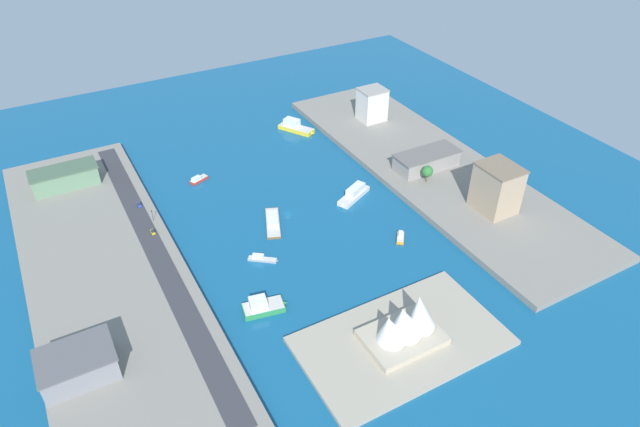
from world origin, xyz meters
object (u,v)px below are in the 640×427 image
at_px(terminal_long_green, 65,177).
at_px(apartment_midrise_tan, 497,188).
at_px(water_taxi_orange, 400,237).
at_px(yacht_sleek_gray, 261,258).
at_px(traffic_light_waterfront, 152,214).
at_px(opera_landmark, 405,324).
at_px(ferry_white_commuter, 354,194).
at_px(ferry_yellow_fast, 295,127).
at_px(ferry_green_doubledeck, 262,306).
at_px(barge_flat_brown, 273,221).
at_px(carpark_squat_concrete, 427,160).
at_px(warehouse_low_gray, 78,364).
at_px(tugboat_red, 199,179).
at_px(taxi_yellow_cab, 153,232).
at_px(hotel_broad_white, 372,104).
at_px(hatchback_blue, 139,204).

bearing_deg(terminal_long_green, apartment_midrise_tan, 145.62).
height_order(water_taxi_orange, yacht_sleek_gray, yacht_sleek_gray).
bearing_deg(traffic_light_waterfront, opera_landmark, 117.69).
height_order(water_taxi_orange, ferry_white_commuter, ferry_white_commuter).
height_order(ferry_yellow_fast, ferry_green_doubledeck, ferry_yellow_fast).
height_order(ferry_green_doubledeck, barge_flat_brown, ferry_green_doubledeck).
distance_m(yacht_sleek_gray, carpark_squat_concrete, 124.90).
bearing_deg(water_taxi_orange, warehouse_low_gray, 4.44).
bearing_deg(apartment_midrise_tan, warehouse_low_gray, 1.76).
bearing_deg(ferry_green_doubledeck, traffic_light_waterfront, -73.76).
distance_m(tugboat_red, yacht_sleek_gray, 84.52).
relative_size(ferry_green_doubledeck, taxi_yellow_cab, 4.92).
bearing_deg(barge_flat_brown, ferry_yellow_fast, -123.27).
height_order(warehouse_low_gray, opera_landmark, opera_landmark).
bearing_deg(tugboat_red, apartment_midrise_tan, 139.82).
bearing_deg(warehouse_low_gray, hotel_broad_white, -149.30).
xyz_separation_m(yacht_sleek_gray, apartment_midrise_tan, (-126.58, 25.00, 15.44)).
height_order(tugboat_red, hotel_broad_white, hotel_broad_white).
xyz_separation_m(yacht_sleek_gray, traffic_light_waterfront, (38.29, -53.92, 6.51)).
xyz_separation_m(hotel_broad_white, carpark_squat_concrete, (6.42, 70.46, -6.19)).
height_order(ferry_yellow_fast, taxi_yellow_cab, ferry_yellow_fast).
bearing_deg(taxi_yellow_cab, ferry_white_commuter, 170.80).
xyz_separation_m(tugboat_red, apartment_midrise_tan, (-129.64, 109.46, 15.36)).
bearing_deg(hatchback_blue, water_taxi_orange, 140.99).
xyz_separation_m(ferry_green_doubledeck, tugboat_red, (-10.39, -115.84, -1.19)).
height_order(water_taxi_orange, ferry_yellow_fast, ferry_yellow_fast).
relative_size(water_taxi_orange, opera_landmark, 0.31).
xyz_separation_m(barge_flat_brown, opera_landmark, (-12.12, 101.48, 9.59)).
relative_size(taxi_yellow_cab, traffic_light_waterfront, 0.66).
distance_m(yacht_sleek_gray, opera_landmark, 82.57).
xyz_separation_m(yacht_sleek_gray, opera_landmark, (-30.04, 76.31, 9.53)).
bearing_deg(tugboat_red, ferry_yellow_fast, -159.22).
xyz_separation_m(yacht_sleek_gray, terminal_long_green, (72.69, -111.35, 7.85)).
relative_size(traffic_light_waterfront, opera_landmark, 0.20).
height_order(ferry_green_doubledeck, tugboat_red, ferry_green_doubledeck).
bearing_deg(carpark_squat_concrete, water_taxi_orange, 41.97).
distance_m(water_taxi_orange, ferry_green_doubledeck, 84.07).
relative_size(ferry_white_commuter, barge_flat_brown, 0.91).
distance_m(ferry_yellow_fast, terminal_long_green, 149.55).
xyz_separation_m(yacht_sleek_gray, taxi_yellow_cab, (41.55, -42.85, 3.12)).
relative_size(apartment_midrise_tan, hatchback_blue, 5.67).
height_order(yacht_sleek_gray, opera_landmark, opera_landmark).
xyz_separation_m(ferry_yellow_fast, yacht_sleek_gray, (76.68, 114.73, -1.53)).
relative_size(water_taxi_orange, hatchback_blue, 2.11).
bearing_deg(ferry_yellow_fast, tugboat_red, 20.78).
xyz_separation_m(barge_flat_brown, taxi_yellow_cab, (59.47, -17.69, 3.17)).
height_order(barge_flat_brown, carpark_squat_concrete, carpark_squat_concrete).
bearing_deg(ferry_green_doubledeck, yacht_sleek_gray, -113.20).
distance_m(hotel_broad_white, hatchback_blue, 171.94).
height_order(terminal_long_green, hotel_broad_white, hotel_broad_white).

